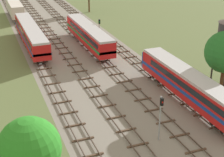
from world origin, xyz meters
TOP-DOWN VIEW (x-y plane):
  - ground_plane at (0.00, 56.00)m, footprint 480.00×480.00m
  - ballast_bed at (0.00, 56.00)m, footprint 18.74×176.00m
  - track_far_left at (-7.37, 57.00)m, footprint 2.40×126.00m
  - track_left at (-2.46, 57.00)m, footprint 2.40×126.00m
  - track_centre_left at (2.46, 57.00)m, footprint 2.40×126.00m
  - track_centre at (7.37, 57.00)m, footprint 2.40×126.00m
  - diesel_railcar_centre_nearest at (7.37, 25.87)m, footprint 2.96×20.50m
  - diesel_railcar_centre_left_near at (2.46, 51.25)m, footprint 2.96×20.50m
  - passenger_coach_far_left_mid at (-7.37, 55.13)m, footprint 2.96×22.00m
  - freight_boxcar_far_left_midfar at (-7.37, 79.83)m, footprint 2.87×14.00m
  - signal_post_nearest at (0.00, 19.59)m, footprint 0.28×0.47m
  - signal_post_mid at (4.91, 52.42)m, footprint 0.28×0.47m
  - lineside_tree_3 at (-13.62, 14.28)m, footprint 4.64×4.64m

SIDE VIEW (x-z plane):
  - ground_plane at x=0.00m, z-range 0.00..0.00m
  - ballast_bed at x=0.00m, z-range 0.00..0.01m
  - track_far_left at x=-7.37m, z-range -0.01..0.28m
  - track_left at x=-2.46m, z-range -0.01..0.28m
  - track_centre_left at x=2.46m, z-range -0.01..0.28m
  - track_centre at x=7.37m, z-range -0.01..0.28m
  - freight_boxcar_far_left_midfar at x=-7.37m, z-range 0.65..4.25m
  - diesel_railcar_centre_nearest at x=7.37m, z-range 0.70..4.50m
  - diesel_railcar_centre_left_near at x=2.46m, z-range 0.70..4.50m
  - passenger_coach_far_left_mid at x=-7.37m, z-range 0.71..4.51m
  - signal_post_mid at x=4.91m, z-range 0.69..5.56m
  - signal_post_nearest at x=0.00m, z-range 0.70..5.77m
  - lineside_tree_3 at x=-13.62m, z-range 1.77..10.02m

